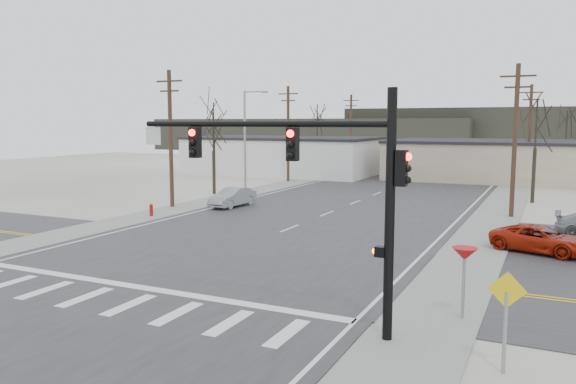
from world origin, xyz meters
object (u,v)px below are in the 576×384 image
sedan_crossing (233,197)px  car_far_b (416,161)px  fire_hydrant (151,210)px  car_parked_red (541,239)px  car_far_a (440,171)px  traffic_signal_mast (327,177)px

sedan_crossing → car_far_b: size_ratio=1.02×
fire_hydrant → car_parked_red: 23.70m
fire_hydrant → sedan_crossing: 6.59m
fire_hydrant → car_far_a: 37.00m
fire_hydrant → car_far_b: bearing=82.7°
traffic_signal_mast → fire_hydrant: traffic_signal_mast is taller
car_far_a → car_far_b: car_far_a is taller
car_far_a → traffic_signal_mast: bearing=83.5°
fire_hydrant → car_parked_red: bearing=-0.8°
sedan_crossing → car_far_a: (9.78, 28.82, 0.11)m
traffic_signal_mast → sedan_crossing: 25.70m
sedan_crossing → car_parked_red: bearing=-11.7°
traffic_signal_mast → sedan_crossing: (-15.39, 20.20, -3.93)m
car_far_b → car_parked_red: 53.33m
sedan_crossing → car_parked_red: 21.93m
car_far_a → car_parked_red: (11.21, -35.16, -0.19)m
traffic_signal_mast → car_far_b: bearing=100.3°
fire_hydrant → car_far_b: car_far_b is taller
fire_hydrant → car_far_a: bearing=70.3°
traffic_signal_mast → car_far_b: size_ratio=2.15×
sedan_crossing → fire_hydrant: bearing=-109.2°
fire_hydrant → traffic_signal_mast: bearing=-38.1°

